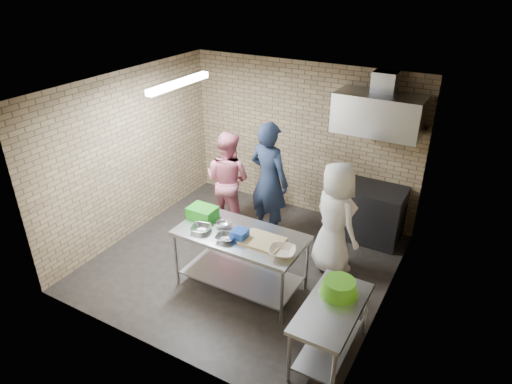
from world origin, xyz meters
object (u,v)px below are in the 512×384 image
Objects in this scene: bottle_red at (385,116)px; woman_white at (335,219)px; prep_table at (241,261)px; man_navy at (269,181)px; bottle_green at (411,121)px; side_counter at (330,332)px; blue_tub at (240,234)px; green_basin at (339,287)px; woman_pink at (228,180)px; stove at (365,212)px; green_crate at (203,212)px.

bottle_red is 0.11× the size of woman_white.
prep_table is 1.56m from man_navy.
prep_table is 0.88× the size of man_navy.
bottle_green reaches higher than woman_white.
woman_white is (-0.59, 1.63, 0.48)m from side_counter.
bottle_red reaches higher than blue_tub.
green_basin is at bearing 146.48° from woman_white.
green_basin is 2.98m from bottle_green.
woman_white reaches higher than green_basin.
bottle_green is 3.05m from woman_pink.
stove is 0.70× the size of woman_white.
bottle_green reaches higher than prep_table.
woman_white reaches higher than prep_table.
side_counter is 1.67m from blue_tub.
green_basin is at bearing -90.42° from bottle_green.
bottle_green is at bearing -79.17° from woman_white.
bottle_green reaches higher than man_navy.
green_basin is (-0.02, 0.25, 0.46)m from side_counter.
prep_table is at bearing -9.73° from green_crate.
bottle_green is at bearing 90.00° from side_counter.
blue_tub is at bearing 161.72° from side_counter.
woman_pink reaches higher than side_counter.
woman_white is at bearing 174.67° from man_navy.
green_basin is 3.07× the size of bottle_green.
bottle_green is 0.08× the size of man_navy.
green_crate reaches higher than blue_tub.
green_basin is at bearing -82.10° from bottle_red.
green_basin is 0.27× the size of woman_pink.
bottle_red is at bearing -155.23° from woman_pink.
blue_tub is (-1.04, -2.26, 0.49)m from stove.
bottle_green reaches higher than woman_pink.
woman_white is (0.91, 1.13, -0.08)m from blue_tub.
bottle_red is 1.20× the size of bottle_green.
bottle_red is at bearing -63.69° from woman_white.
bottle_red is 0.11× the size of woman_pink.
bottle_green is 1.88m from woman_white.
blue_tub is at bearing -120.86° from bottle_green.
man_navy is (0.38, 1.30, 0.04)m from green_crate.
prep_table is 1.61m from green_basin.
green_basin is at bearing 94.57° from side_counter.
man_navy is at bearing 103.70° from blue_tub.
bottle_green is (0.02, 2.74, 1.18)m from green_basin.
bottle_green is at bearing 0.00° from bottle_red.
prep_table is 2.42m from stove.
woman_white is (1.66, 0.91, -0.10)m from green_crate.
green_basin is at bearing -80.24° from stove.
stove is 1.65m from bottle_green.
man_navy is at bearing 132.79° from side_counter.
green_basin is at bearing 147.79° from man_navy.
green_crate is 3.12m from bottle_red.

